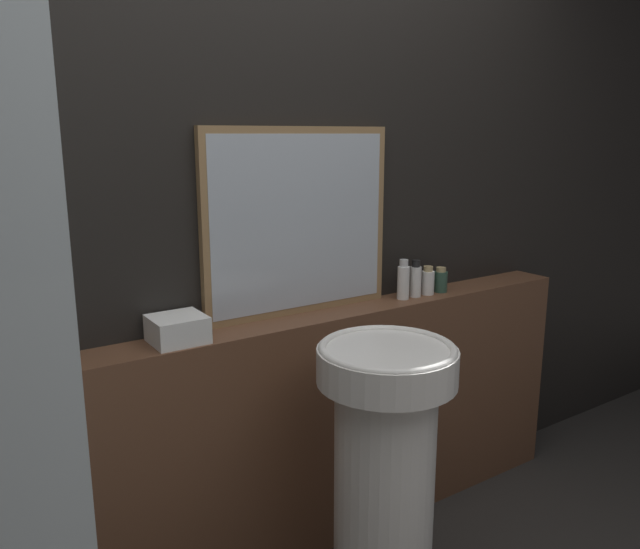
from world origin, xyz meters
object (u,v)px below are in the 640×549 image
at_px(towel_stack, 177,329).
at_px(lotion_bottle, 428,281).
at_px(shampoo_bottle, 403,281).
at_px(mirror, 299,222).
at_px(conditioner_bottle, 416,280).
at_px(body_wash_bottle, 441,280).
at_px(pedestal_sink, 384,473).

distance_m(towel_stack, lotion_bottle, 1.06).
height_order(shampoo_bottle, lotion_bottle, shampoo_bottle).
relative_size(mirror, lotion_bottle, 6.43).
height_order(towel_stack, shampoo_bottle, shampoo_bottle).
distance_m(conditioner_bottle, lotion_bottle, 0.07).
distance_m(mirror, body_wash_bottle, 0.71).
distance_m(pedestal_sink, shampoo_bottle, 0.79).
xyz_separation_m(towel_stack, shampoo_bottle, (0.93, 0.00, 0.03)).
relative_size(pedestal_sink, conditioner_bottle, 6.27).
height_order(mirror, conditioner_bottle, mirror).
xyz_separation_m(pedestal_sink, conditioner_bottle, (0.52, 0.45, 0.46)).
bearing_deg(shampoo_bottle, body_wash_bottle, 0.00).
xyz_separation_m(conditioner_bottle, lotion_bottle, (0.07, 0.00, -0.01)).
xyz_separation_m(towel_stack, conditioner_bottle, (1.00, 0.00, 0.03)).
xyz_separation_m(shampoo_bottle, body_wash_bottle, (0.20, 0.00, -0.03)).
height_order(towel_stack, conditioner_bottle, conditioner_bottle).
xyz_separation_m(mirror, towel_stack, (-0.49, -0.07, -0.29)).
distance_m(pedestal_sink, conditioner_bottle, 0.83).
xyz_separation_m(mirror, body_wash_bottle, (0.64, -0.07, -0.28)).
bearing_deg(body_wash_bottle, mirror, 173.88).
height_order(conditioner_bottle, lotion_bottle, conditioner_bottle).
relative_size(pedestal_sink, shampoo_bottle, 5.88).
relative_size(mirror, body_wash_bottle, 7.25).
bearing_deg(shampoo_bottle, towel_stack, 180.00).
xyz_separation_m(shampoo_bottle, lotion_bottle, (0.13, 0.00, -0.02)).
bearing_deg(conditioner_bottle, towel_stack, 180.00).
xyz_separation_m(pedestal_sink, mirror, (0.02, 0.52, 0.72)).
height_order(pedestal_sink, shampoo_bottle, shampoo_bottle).
bearing_deg(body_wash_bottle, pedestal_sink, -145.83).
bearing_deg(conditioner_bottle, shampoo_bottle, 180.00).
distance_m(lotion_bottle, body_wash_bottle, 0.07).
bearing_deg(conditioner_bottle, mirror, 172.21).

